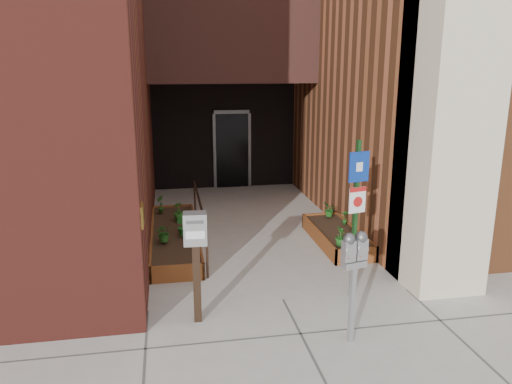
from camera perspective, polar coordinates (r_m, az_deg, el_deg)
ground at (r=7.70m, az=3.12°, el=-12.20°), size 80.00×80.00×0.00m
architecture at (r=13.74m, az=-4.46°, el=20.80°), size 20.00×14.60×10.00m
planter_left at (r=9.95m, az=-9.27°, el=-5.21°), size 0.90×3.60×0.30m
planter_right at (r=10.02m, az=9.18°, el=-5.07°), size 0.80×2.20×0.30m
handrail at (r=9.74m, az=-6.47°, el=-1.76°), size 0.04×3.34×0.90m
parking_meter at (r=6.27m, az=11.17°, el=-7.41°), size 0.34×0.19×1.48m
sign_post at (r=7.40m, az=11.41°, el=-1.27°), size 0.32×0.11×2.41m
payment_dropbox at (r=6.71m, az=-6.90°, el=-5.93°), size 0.33×0.26×1.56m
shrub_left_a at (r=9.25m, az=-10.45°, el=-4.56°), size 0.37×0.37×0.34m
shrub_left_b at (r=9.53m, az=-8.57°, el=-3.86°), size 0.27×0.27×0.36m
shrub_left_c at (r=10.46m, az=-8.85°, el=-2.16°), size 0.29×0.29×0.38m
shrub_left_d at (r=11.04m, az=-10.86°, el=-1.32°), size 0.26×0.26×0.40m
shrub_right_a at (r=9.03m, az=9.64°, el=-5.02°), size 0.26×0.26×0.34m
shrub_right_b at (r=10.21m, az=10.14°, el=-2.87°), size 0.20×0.20×0.30m
shrub_right_c at (r=10.68m, az=8.40°, el=-1.99°), size 0.35×0.35×0.31m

